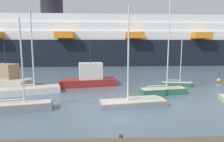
# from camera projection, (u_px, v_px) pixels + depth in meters

# --- Properties ---
(ground_plane) EXTENTS (600.00, 600.00, 0.00)m
(ground_plane) POSITION_uv_depth(u_px,v_px,m) (116.00, 116.00, 15.89)
(ground_plane) COLOR slate
(sailboat_0) EXTENTS (4.39, 1.41, 7.82)m
(sailboat_0) POSITION_uv_depth(u_px,v_px,m) (177.00, 83.00, 27.21)
(sailboat_0) COLOR #2D6B51
(sailboat_0) RESTS_ON ground_plane
(sailboat_1) EXTENTS (5.75, 2.57, 11.23)m
(sailboat_1) POSITION_uv_depth(u_px,v_px,m) (163.00, 90.00, 22.94)
(sailboat_1) COLOR #2D6B51
(sailboat_1) RESTS_ON ground_plane
(sailboat_2) EXTENTS (5.75, 2.40, 8.06)m
(sailboat_2) POSITION_uv_depth(u_px,v_px,m) (19.00, 106.00, 17.08)
(sailboat_2) COLOR gray
(sailboat_2) RESTS_ON ground_plane
(sailboat_4) EXTENTS (6.66, 2.91, 9.29)m
(sailboat_4) POSITION_uv_depth(u_px,v_px,m) (133.00, 102.00, 18.52)
(sailboat_4) COLOR gray
(sailboat_4) RESTS_ON ground_plane
(sailboat_5) EXTENTS (7.17, 4.13, 9.88)m
(sailboat_5) POSITION_uv_depth(u_px,v_px,m) (30.00, 89.00, 23.06)
(sailboat_5) COLOR white
(sailboat_5) RESTS_ON ground_plane
(fishing_boat_0) EXTENTS (8.18, 3.92, 6.04)m
(fishing_boat_0) POSITION_uv_depth(u_px,v_px,m) (89.00, 78.00, 27.29)
(fishing_boat_0) COLOR maroon
(fishing_boat_0) RESTS_ON ground_plane
(fishing_boat_1) EXTENTS (8.21, 4.94, 6.00)m
(fishing_boat_1) POSITION_uv_depth(u_px,v_px,m) (5.00, 80.00, 26.17)
(fishing_boat_1) COLOR #BCB29E
(fishing_boat_1) RESTS_ON ground_plane
(channel_buoy_0) EXTENTS (0.62, 0.62, 1.48)m
(channel_buoy_0) POSITION_uv_depth(u_px,v_px,m) (219.00, 80.00, 29.96)
(channel_buoy_0) COLOR orange
(channel_buoy_0) RESTS_ON ground_plane
(cruise_ship) EXTENTS (127.39, 22.83, 20.18)m
(cruise_ship) POSITION_uv_depth(u_px,v_px,m) (128.00, 42.00, 59.23)
(cruise_ship) COLOR black
(cruise_ship) RESTS_ON ground_plane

